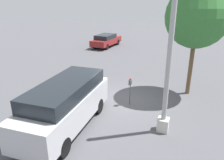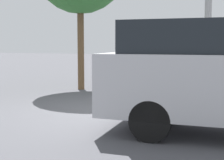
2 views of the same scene
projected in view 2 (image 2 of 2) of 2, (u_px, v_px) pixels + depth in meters
The scene contains 3 objects.
ground_plane at pixel (105, 110), 8.40m from camera, with size 80.00×80.00×0.00m, color #4C4C51.
parking_meter_near at pixel (124, 66), 8.59m from camera, with size 0.21×0.13×1.43m.
lamp_post at pixel (208, 32), 9.64m from camera, with size 0.44×0.44×5.31m.
Camera 2 is at (3.25, -7.61, 1.62)m, focal length 55.00 mm.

